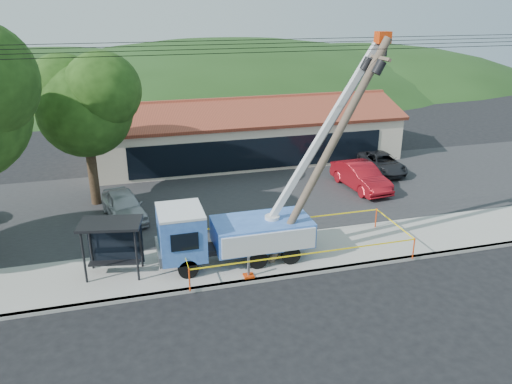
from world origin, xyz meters
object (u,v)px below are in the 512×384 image
object	(u,v)px
bus_shelter	(112,235)
car_dark	(381,173)
leaning_pole	(332,144)
car_red	(360,190)
car_silver	(125,220)
utility_truck	(232,229)

from	to	relation	value
bus_shelter	car_dark	bearing A→B (deg)	38.26
leaning_pole	bus_shelter	bearing A→B (deg)	174.49
car_red	bus_shelter	bearing A→B (deg)	-161.48
leaning_pole	bus_shelter	xyz separation A→B (m)	(-9.61, 0.93, -3.56)
car_silver	car_red	size ratio (longest dim) A/B	0.90
bus_shelter	leaning_pole	bearing A→B (deg)	5.28
car_dark	bus_shelter	bearing A→B (deg)	-149.16
utility_truck	leaning_pole	distance (m)	5.87
leaning_pole	car_dark	distance (m)	14.56
utility_truck	bus_shelter	bearing A→B (deg)	176.95
leaning_pole	car_red	size ratio (longest dim) A/B	1.99
car_silver	car_dark	world-z (taller)	car_silver
bus_shelter	car_silver	xyz separation A→B (m)	(0.54, 6.01, -1.98)
utility_truck	leaning_pole	xyz separation A→B (m)	(4.40, -0.65, 3.84)
car_silver	bus_shelter	bearing A→B (deg)	-107.59
utility_truck	car_dark	bearing A→B (deg)	36.87
leaning_pole	car_red	world-z (taller)	leaning_pole
utility_truck	leaning_pole	world-z (taller)	utility_truck
car_red	car_silver	bearing A→B (deg)	177.53
utility_truck	car_red	bearing A→B (deg)	35.32
bus_shelter	utility_truck	bearing A→B (deg)	7.74
car_silver	car_dark	bearing A→B (deg)	-1.36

